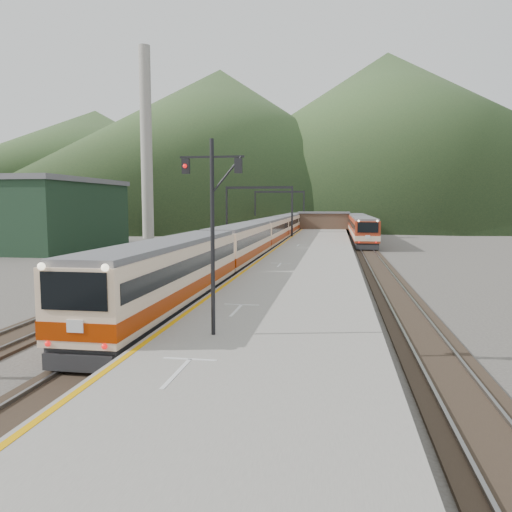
# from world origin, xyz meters

# --- Properties ---
(ground) EXTENTS (400.00, 400.00, 0.00)m
(ground) POSITION_xyz_m (0.00, 0.00, 0.00)
(ground) COLOR #47423D
(ground) RESTS_ON ground
(track_main) EXTENTS (2.60, 200.00, 0.23)m
(track_main) POSITION_xyz_m (0.00, 40.00, 0.07)
(track_main) COLOR black
(track_main) RESTS_ON ground
(track_far) EXTENTS (2.60, 200.00, 0.23)m
(track_far) POSITION_xyz_m (-5.00, 40.00, 0.07)
(track_far) COLOR black
(track_far) RESTS_ON ground
(track_second) EXTENTS (2.60, 200.00, 0.23)m
(track_second) POSITION_xyz_m (11.50, 40.00, 0.07)
(track_second) COLOR black
(track_second) RESTS_ON ground
(platform) EXTENTS (8.00, 100.00, 1.00)m
(platform) POSITION_xyz_m (5.60, 38.00, 0.50)
(platform) COLOR gray
(platform) RESTS_ON ground
(gantry_near) EXTENTS (9.55, 0.25, 8.00)m
(gantry_near) POSITION_xyz_m (-2.85, 55.00, 5.59)
(gantry_near) COLOR black
(gantry_near) RESTS_ON ground
(gantry_far) EXTENTS (9.55, 0.25, 8.00)m
(gantry_far) POSITION_xyz_m (-2.85, 80.00, 5.59)
(gantry_far) COLOR black
(gantry_far) RESTS_ON ground
(warehouse) EXTENTS (14.50, 20.50, 8.60)m
(warehouse) POSITION_xyz_m (-28.00, 42.00, 4.32)
(warehouse) COLOR black
(warehouse) RESTS_ON ground
(smokestack) EXTENTS (1.80, 1.80, 30.00)m
(smokestack) POSITION_xyz_m (-22.00, 62.00, 15.00)
(smokestack) COLOR #9E998E
(smokestack) RESTS_ON ground
(station_shed) EXTENTS (9.40, 4.40, 3.10)m
(station_shed) POSITION_xyz_m (5.60, 78.00, 2.57)
(station_shed) COLOR #4C392B
(station_shed) RESTS_ON platform
(hill_a) EXTENTS (180.00, 180.00, 60.00)m
(hill_a) POSITION_xyz_m (-40.00, 190.00, 30.00)
(hill_a) COLOR #2B4325
(hill_a) RESTS_ON ground
(hill_b) EXTENTS (220.00, 220.00, 75.00)m
(hill_b) POSITION_xyz_m (30.00, 230.00, 37.50)
(hill_b) COLOR #2B4325
(hill_b) RESTS_ON ground
(hill_d) EXTENTS (200.00, 200.00, 55.00)m
(hill_d) POSITION_xyz_m (-120.00, 240.00, 27.50)
(hill_d) COLOR #2B4325
(hill_d) RESTS_ON ground
(main_train) EXTENTS (2.67, 91.82, 3.26)m
(main_train) POSITION_xyz_m (0.00, 45.55, 1.86)
(main_train) COLOR beige
(main_train) RESTS_ON track_main
(second_train) EXTENTS (2.88, 39.23, 3.52)m
(second_train) POSITION_xyz_m (11.50, 63.75, 1.99)
(second_train) COLOR #A32F17
(second_train) RESTS_ON track_second
(signal_mast) EXTENTS (2.20, 0.20, 6.66)m
(signal_mast) POSITION_xyz_m (3.80, 2.01, 5.08)
(signal_mast) COLOR black
(signal_mast) RESTS_ON platform
(short_signal_a) EXTENTS (0.23, 0.17, 2.27)m
(short_signal_a) POSITION_xyz_m (-2.15, 6.64, 1.46)
(short_signal_a) COLOR black
(short_signal_a) RESTS_ON ground
(short_signal_b) EXTENTS (0.22, 0.16, 2.27)m
(short_signal_b) POSITION_xyz_m (-2.17, 29.18, 1.46)
(short_signal_b) COLOR black
(short_signal_b) RESTS_ON ground
(short_signal_c) EXTENTS (0.26, 0.22, 2.27)m
(short_signal_c) POSITION_xyz_m (-7.64, 22.25, 1.46)
(short_signal_c) COLOR black
(short_signal_c) RESTS_ON ground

